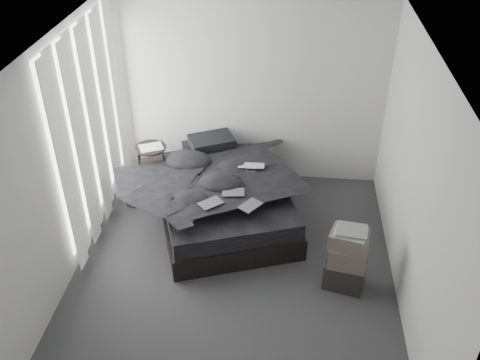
# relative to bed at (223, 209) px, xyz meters

# --- Properties ---
(floor) EXTENTS (3.60, 4.20, 0.01)m
(floor) POSITION_rel_bed_xyz_m (0.24, -1.02, -0.14)
(floor) COLOR #333336
(floor) RESTS_ON ground
(ceiling) EXTENTS (3.60, 4.20, 0.01)m
(ceiling) POSITION_rel_bed_xyz_m (0.24, -1.02, 2.46)
(ceiling) COLOR white
(ceiling) RESTS_ON ground
(wall_back) EXTENTS (3.60, 0.01, 2.60)m
(wall_back) POSITION_rel_bed_xyz_m (0.24, 1.08, 1.16)
(wall_back) COLOR beige
(wall_back) RESTS_ON ground
(wall_front) EXTENTS (3.60, 0.01, 2.60)m
(wall_front) POSITION_rel_bed_xyz_m (0.24, -3.12, 1.16)
(wall_front) COLOR beige
(wall_front) RESTS_ON ground
(wall_left) EXTENTS (0.01, 4.20, 2.60)m
(wall_left) POSITION_rel_bed_xyz_m (-1.56, -1.02, 1.16)
(wall_left) COLOR beige
(wall_left) RESTS_ON ground
(wall_right) EXTENTS (0.01, 4.20, 2.60)m
(wall_right) POSITION_rel_bed_xyz_m (2.04, -1.02, 1.16)
(wall_right) COLOR beige
(wall_right) RESTS_ON ground
(window_left) EXTENTS (0.02, 2.00, 2.30)m
(window_left) POSITION_rel_bed_xyz_m (-1.54, -0.12, 1.21)
(window_left) COLOR white
(window_left) RESTS_ON wall_left
(curtain_left) EXTENTS (0.06, 2.12, 2.48)m
(curtain_left) POSITION_rel_bed_xyz_m (-1.49, -0.12, 1.14)
(curtain_left) COLOR white
(curtain_left) RESTS_ON wall_left
(bed) EXTENTS (2.14, 2.45, 0.28)m
(bed) POSITION_rel_bed_xyz_m (0.00, 0.00, 0.00)
(bed) COLOR black
(bed) RESTS_ON floor
(mattress) EXTENTS (2.06, 2.37, 0.22)m
(mattress) POSITION_rel_bed_xyz_m (0.00, 0.00, 0.25)
(mattress) COLOR black
(mattress) RESTS_ON bed
(duvet) EXTENTS (2.01, 2.15, 0.24)m
(duvet) POSITION_rel_bed_xyz_m (0.02, -0.05, 0.48)
(duvet) COLOR black
(duvet) RESTS_ON mattress
(pillow_lower) EXTENTS (0.72, 0.60, 0.14)m
(pillow_lower) POSITION_rel_bed_xyz_m (-0.31, 0.74, 0.43)
(pillow_lower) COLOR black
(pillow_lower) RESTS_ON mattress
(pillow_upper) EXTENTS (0.69, 0.61, 0.13)m
(pillow_upper) POSITION_rel_bed_xyz_m (-0.24, 0.74, 0.56)
(pillow_upper) COLOR black
(pillow_upper) RESTS_ON pillow_lower
(laptop) EXTENTS (0.33, 0.22, 0.03)m
(laptop) POSITION_rel_bed_xyz_m (0.34, 0.17, 0.61)
(laptop) COLOR silver
(laptop) RESTS_ON duvet
(comic_a) EXTENTS (0.31, 0.30, 0.01)m
(comic_a) POSITION_rel_bed_xyz_m (-0.06, -0.60, 0.60)
(comic_a) COLOR black
(comic_a) RESTS_ON duvet
(comic_b) EXTENTS (0.28, 0.20, 0.01)m
(comic_b) POSITION_rel_bed_xyz_m (0.18, -0.36, 0.61)
(comic_b) COLOR black
(comic_b) RESTS_ON duvet
(comic_c) EXTENTS (0.29, 0.31, 0.01)m
(comic_c) POSITION_rel_bed_xyz_m (0.40, -0.60, 0.61)
(comic_c) COLOR black
(comic_c) RESTS_ON duvet
(side_stand) EXTENTS (0.51, 0.51, 0.76)m
(side_stand) POSITION_rel_bed_xyz_m (-0.99, 0.40, 0.24)
(side_stand) COLOR black
(side_stand) RESTS_ON floor
(papers) EXTENTS (0.36, 0.32, 0.02)m
(papers) POSITION_rel_bed_xyz_m (-0.98, 0.39, 0.63)
(papers) COLOR white
(papers) RESTS_ON side_stand
(floor_books) EXTENTS (0.20, 0.25, 0.15)m
(floor_books) POSITION_rel_bed_xyz_m (-1.23, 0.21, -0.06)
(floor_books) COLOR black
(floor_books) RESTS_ON floor
(box_lower) EXTENTS (0.49, 0.43, 0.31)m
(box_lower) POSITION_rel_bed_xyz_m (1.48, -1.06, 0.02)
(box_lower) COLOR black
(box_lower) RESTS_ON floor
(box_mid) EXTENTS (0.45, 0.38, 0.24)m
(box_mid) POSITION_rel_bed_xyz_m (1.49, -1.07, 0.30)
(box_mid) COLOR #554A43
(box_mid) RESTS_ON box_lower
(box_upper) EXTENTS (0.45, 0.40, 0.17)m
(box_upper) POSITION_rel_bed_xyz_m (1.47, -1.06, 0.50)
(box_upper) COLOR #554A43
(box_upper) RESTS_ON box_mid
(art_book_white) EXTENTS (0.38, 0.33, 0.03)m
(art_book_white) POSITION_rel_bed_xyz_m (1.48, -1.06, 0.60)
(art_book_white) COLOR silver
(art_book_white) RESTS_ON box_upper
(art_book_snake) EXTENTS (0.35, 0.29, 0.03)m
(art_book_snake) POSITION_rel_bed_xyz_m (1.49, -1.07, 0.63)
(art_book_snake) COLOR silver
(art_book_snake) RESTS_ON art_book_white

